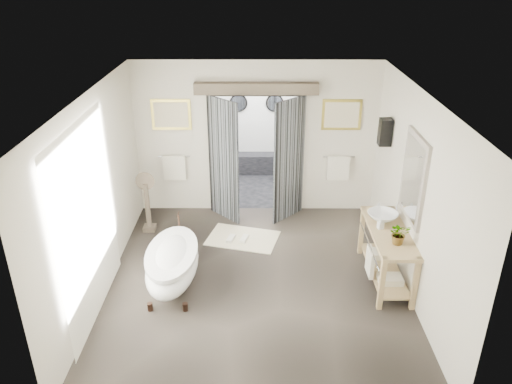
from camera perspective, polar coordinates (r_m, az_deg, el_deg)
ground_plane at (r=7.76m, az=-0.01°, el=-10.30°), size 5.00×5.00×0.00m
room_shell at (r=6.73m, az=-0.32°, el=2.04°), size 4.52×5.02×2.91m
shower_room at (r=10.92m, az=0.06°, el=5.96°), size 2.22×2.01×2.51m
back_wall_dressing at (r=9.12m, az=0.03°, el=6.39°), size 3.82×0.70×2.52m
clawfoot_tub at (r=7.57m, az=-9.53°, el=-7.98°), size 0.75×1.69×0.82m
vanity at (r=7.81m, az=14.56°, el=-6.51°), size 0.57×1.60×0.85m
pedestal_mirror at (r=9.12m, az=-12.30°, el=-1.54°), size 0.34×0.22×1.14m
rug at (r=8.86m, az=-1.52°, el=-5.29°), size 1.37×1.08×0.01m
slippers at (r=8.79m, az=-2.13°, el=-5.34°), size 0.40×0.28×0.05m
basin at (r=7.83m, az=14.26°, el=-2.80°), size 0.54×0.54×0.16m
plant at (r=7.27m, az=16.07°, el=-4.59°), size 0.30×0.27×0.32m
soap_bottle_a at (r=7.63m, az=14.06°, el=-3.50°), size 0.10×0.10×0.18m
soap_bottle_b at (r=8.09m, az=13.80°, el=-1.78°), size 0.16×0.16×0.17m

